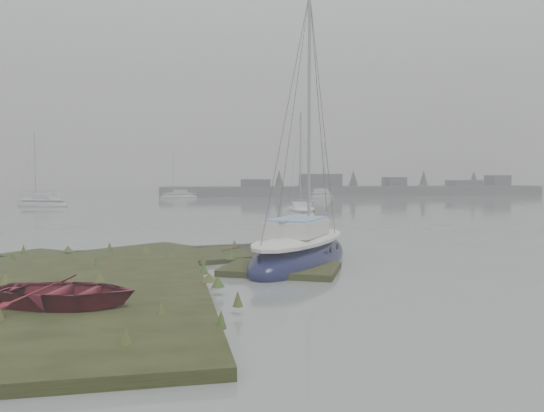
{
  "coord_description": "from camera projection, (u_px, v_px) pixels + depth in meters",
  "views": [
    {
      "loc": [
        -2.98,
        -16.51,
        3.01
      ],
      "look_at": [
        1.16,
        4.22,
        1.8
      ],
      "focal_mm": 35.0,
      "sensor_mm": 36.0,
      "label": 1
    }
  ],
  "objects": [
    {
      "name": "ground",
      "position": [
        201.0,
        210.0,
        46.29
      ],
      "size": [
        160.0,
        160.0,
        0.0
      ],
      "primitive_type": "plane",
      "color": "slate",
      "rests_on": "ground"
    },
    {
      "name": "sailboat_far_a",
      "position": [
        42.0,
        204.0,
        52.15
      ],
      "size": [
        5.82,
        4.08,
        7.87
      ],
      "rotation": [
        0.0,
        0.0,
        1.12
      ],
      "color": "#AEB5B9",
      "rests_on": "ground"
    },
    {
      "name": "sailboat_main",
      "position": [
        300.0,
        254.0,
        18.16
      ],
      "size": [
        5.96,
        7.32,
        10.18
      ],
      "rotation": [
        0.0,
        0.0,
        -0.58
      ],
      "color": "#111334",
      "rests_on": "ground"
    },
    {
      "name": "sailboat_far_b",
      "position": [
        322.0,
        196.0,
        72.85
      ],
      "size": [
        5.29,
        5.4,
        8.03
      ],
      "rotation": [
        0.0,
        0.0,
        -0.77
      ],
      "color": "#AEB3B7",
      "rests_on": "ground"
    },
    {
      "name": "far_shoreline",
      "position": [
        361.0,
        190.0,
        82.72
      ],
      "size": [
        60.0,
        8.0,
        4.15
      ],
      "color": "#4C4F51",
      "rests_on": "ground"
    },
    {
      "name": "sailboat_white",
      "position": [
        301.0,
        214.0,
        37.89
      ],
      "size": [
        2.9,
        6.07,
        8.22
      ],
      "rotation": [
        0.0,
        0.0,
        -0.17
      ],
      "color": "white",
      "rests_on": "ground"
    },
    {
      "name": "dinghy",
      "position": [
        66.0,
        292.0,
        11.26
      ],
      "size": [
        3.56,
        3.0,
        0.63
      ],
      "primitive_type": "imported",
      "rotation": [
        0.0,
        0.0,
        1.26
      ],
      "color": "maroon",
      "rests_on": "marsh_bank"
    },
    {
      "name": "sailboat_far_c",
      "position": [
        179.0,
        196.0,
        72.39
      ],
      "size": [
        5.21,
        2.36,
        7.09
      ],
      "rotation": [
        0.0,
        0.0,
        1.42
      ],
      "color": "#AFB5B8",
      "rests_on": "ground"
    }
  ]
}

